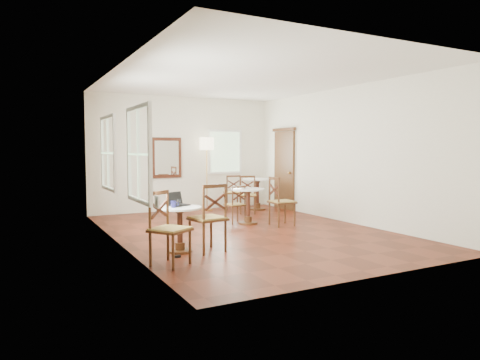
% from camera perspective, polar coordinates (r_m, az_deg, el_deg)
% --- Properties ---
extents(ground, '(7.00, 7.00, 0.00)m').
position_cam_1_polar(ground, '(8.77, 0.92, -6.65)').
color(ground, '#551D0E').
rests_on(ground, ground).
extents(room_shell, '(5.02, 7.02, 3.01)m').
position_cam_1_polar(room_shell, '(8.84, -0.27, 5.74)').
color(room_shell, white).
rests_on(room_shell, ground).
extents(cafe_table_near, '(0.68, 0.68, 0.72)m').
position_cam_1_polar(cafe_table_near, '(7.02, -7.80, -5.69)').
color(cafe_table_near, '#4D2A13').
rests_on(cafe_table_near, ground).
extents(cafe_table_mid, '(0.73, 0.73, 0.77)m').
position_cam_1_polar(cafe_table_mid, '(9.56, 1.05, -2.87)').
color(cafe_table_mid, '#4D2A13').
rests_on(cafe_table_mid, ground).
extents(cafe_table_back, '(0.79, 0.79, 0.84)m').
position_cam_1_polar(cafe_table_back, '(11.78, 2.24, -1.38)').
color(cafe_table_back, '#4D2A13').
rests_on(cafe_table_back, ground).
extents(chair_near_a, '(0.58, 0.58, 1.09)m').
position_cam_1_polar(chair_near_a, '(6.98, -4.10, -4.92)').
color(chair_near_a, '#4D2A13').
rests_on(chair_near_a, ground).
extents(chair_near_b, '(0.66, 0.66, 1.04)m').
position_cam_1_polar(chair_near_b, '(6.26, -9.24, -6.22)').
color(chair_near_b, '#4D2A13').
rests_on(chair_near_b, ground).
extents(chair_mid_a, '(0.41, 0.41, 0.83)m').
position_cam_1_polar(chair_mid_a, '(9.65, -0.57, -3.18)').
color(chair_mid_a, '#4D2A13').
rests_on(chair_mid_a, ground).
extents(chair_mid_b, '(0.50, 0.50, 1.04)m').
position_cam_1_polar(chair_mid_b, '(9.39, 5.31, -2.78)').
color(chair_mid_b, '#4D2A13').
rests_on(chair_mid_b, ground).
extents(chair_back_a, '(0.53, 0.53, 0.94)m').
position_cam_1_polar(chair_back_a, '(11.81, -0.98, -1.60)').
color(chair_back_a, '#4D2A13').
rests_on(chair_back_a, ground).
extents(chair_back_b, '(0.59, 0.59, 0.95)m').
position_cam_1_polar(chair_back_b, '(11.14, 1.00, -1.92)').
color(chair_back_b, '#4D2A13').
rests_on(chair_back_b, ground).
extents(floor_lamp, '(0.38, 0.38, 1.93)m').
position_cam_1_polar(floor_lamp, '(11.67, -4.33, 4.08)').
color(floor_lamp, '#BF8C3F').
rests_on(floor_lamp, ground).
extents(laptop, '(0.37, 0.34, 0.21)m').
position_cam_1_polar(laptop, '(7.16, -8.13, -2.86)').
color(laptop, black).
rests_on(laptop, cafe_table_near).
extents(mouse, '(0.11, 0.09, 0.04)m').
position_cam_1_polar(mouse, '(7.03, -7.77, -3.27)').
color(mouse, black).
rests_on(mouse, cafe_table_near).
extents(navy_mug, '(0.13, 0.09, 0.10)m').
position_cam_1_polar(navy_mug, '(6.92, -8.57, -3.13)').
color(navy_mug, '#121038').
rests_on(navy_mug, cafe_table_near).
extents(water_glass, '(0.06, 0.06, 0.11)m').
position_cam_1_polar(water_glass, '(7.03, -7.91, -2.98)').
color(water_glass, white).
rests_on(water_glass, cafe_table_near).
extents(power_adapter, '(0.09, 0.05, 0.04)m').
position_cam_1_polar(power_adapter, '(6.76, -8.11, -9.77)').
color(power_adapter, black).
rests_on(power_adapter, ground).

